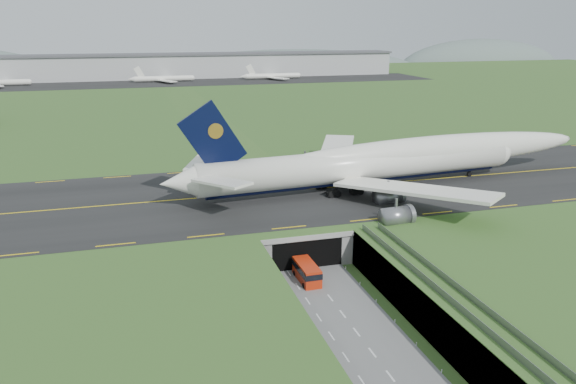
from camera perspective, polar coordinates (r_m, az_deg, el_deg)
name	(u,v)px	position (r m, az deg, el deg)	size (l,w,h in m)	color
ground	(323,290)	(86.97, 3.62, -9.94)	(900.00, 900.00, 0.00)	#315923
airfield_deck	(324,272)	(85.67, 3.66, -8.14)	(800.00, 800.00, 6.00)	gray
trench_road	(341,313)	(80.72, 5.44, -12.14)	(12.00, 75.00, 0.20)	slate
taxiway	(270,193)	(114.22, -1.84, -0.06)	(800.00, 44.00, 0.18)	black
tunnel_portal	(293,232)	(100.20, 0.46, -4.14)	(17.00, 22.30, 6.00)	gray
guideway	(460,308)	(73.85, 17.05, -11.16)	(3.00, 53.00, 7.05)	#A8A8A3
jumbo_jet	(391,161)	(119.61, 10.40, 3.15)	(97.51, 61.99, 20.58)	white
shuttle_tram	(307,272)	(88.98, 1.92, -8.12)	(2.86, 7.21, 2.94)	red
cargo_terminal	(167,66)	(374.34, -12.18, 12.42)	(320.00, 67.00, 15.60)	#B2B2B2
distant_hills	(231,75)	(513.10, -5.84, 11.72)	(700.00, 91.00, 60.00)	slate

